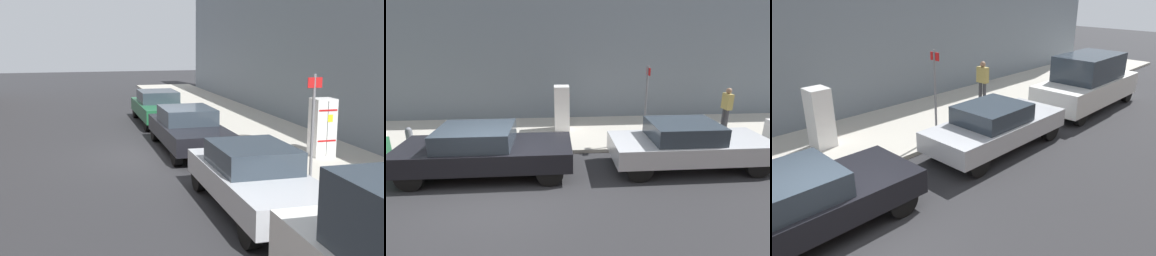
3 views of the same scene
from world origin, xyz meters
TOP-DOWN VIEW (x-y plane):
  - ground_plane at (0.00, 0.00)m, footprint 80.00×80.00m
  - discarded_refrigerator at (-4.62, 1.86)m, footprint 0.66×0.60m
  - street_sign_post at (-2.76, 4.67)m, footprint 0.36×0.07m
  - pedestrian_walking_far at (-4.16, 8.42)m, footprint 0.48×0.22m
  - parked_sedan_dark at (-1.02, -0.42)m, footprint 1.87×4.77m
  - parked_sedan_silver at (-1.02, 5.46)m, footprint 1.82×4.60m
  - parked_van_white at (-1.02, 11.04)m, footprint 1.93×5.14m

SIDE VIEW (x-z plane):
  - ground_plane at x=0.00m, z-range 0.00..0.00m
  - parked_sedan_dark at x=-1.02m, z-range 0.03..1.44m
  - parked_sedan_silver at x=-1.02m, z-range 0.03..1.45m
  - discarded_refrigerator at x=-4.62m, z-range 0.13..1.89m
  - parked_van_white at x=-1.02m, z-range -0.02..2.12m
  - pedestrian_walking_far at x=-4.16m, z-range 0.26..1.94m
  - street_sign_post at x=-2.76m, z-range 0.28..3.01m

